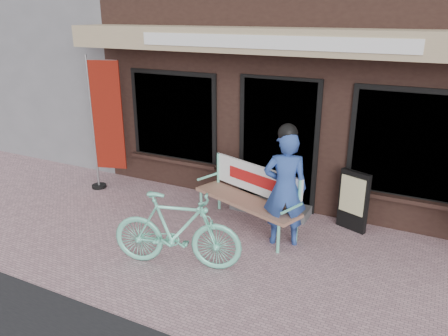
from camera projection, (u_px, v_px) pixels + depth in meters
The scene contains 8 objects.
ground at pixel (223, 262), 5.81m from camera, with size 70.00×70.00×0.00m, color #B68B93.
storefront at pixel (332, 19), 8.97m from camera, with size 7.00×6.77×6.00m.
neighbor_left_near at pixel (51, 10), 12.95m from camera, with size 10.00×7.00×6.40m, color slate.
bench at pixel (250, 192), 6.58m from camera, with size 1.85×1.02×0.98m.
person at pixel (285, 187), 6.02m from camera, with size 0.71×0.59×1.76m.
bicycle at pixel (177, 230), 5.57m from camera, with size 0.48×1.69×1.02m, color #74E3BF.
nobori_red at pixel (105, 123), 7.80m from camera, with size 0.73×0.35×2.45m.
menu_stand at pixel (353, 200), 6.53m from camera, with size 0.47×0.25×0.93m.
Camera 1 is at (2.27, -4.50, 3.14)m, focal length 35.00 mm.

